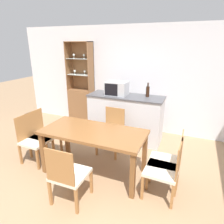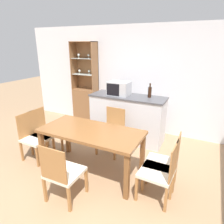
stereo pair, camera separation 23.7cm
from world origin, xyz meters
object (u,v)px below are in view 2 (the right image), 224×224
(dining_chair_side_left_near, at_px, (35,137))
(dining_chair_side_right_near, at_px, (160,172))
(dining_table, at_px, (91,135))
(wine_bottle, at_px, (150,92))
(display_cabinet, at_px, (86,99))
(dining_chair_side_left_far, at_px, (44,132))
(dining_chair_head_near, at_px, (63,173))
(microwave, at_px, (119,88))
(dining_chair_side_right_far, at_px, (164,163))
(dining_chair_head_far, at_px, (112,132))

(dining_chair_side_left_near, height_order, dining_chair_side_right_near, same)
(dining_chair_side_right_near, bearing_deg, dining_table, 86.84)
(dining_chair_side_left_near, distance_m, wine_bottle, 2.47)
(display_cabinet, distance_m, dining_chair_side_left_far, 1.86)
(dining_chair_side_left_near, height_order, wine_bottle, wine_bottle)
(dining_chair_head_near, relative_size, microwave, 1.94)
(dining_chair_head_near, distance_m, microwave, 2.29)
(display_cabinet, bearing_deg, wine_bottle, -13.02)
(display_cabinet, bearing_deg, dining_chair_side_right_far, -35.17)
(display_cabinet, relative_size, wine_bottle, 7.19)
(wine_bottle, bearing_deg, display_cabinet, 166.98)
(dining_chair_side_left_near, height_order, dining_chair_head_far, same)
(dining_chair_side_left_far, bearing_deg, display_cabinet, -171.85)
(dining_chair_head_near, bearing_deg, dining_chair_side_right_near, 26.56)
(dining_chair_side_left_near, xyz_separation_m, dining_chair_side_right_far, (2.39, 0.24, 0.00))
(display_cabinet, bearing_deg, dining_table, -54.26)
(display_cabinet, distance_m, dining_table, 2.42)
(dining_table, xyz_separation_m, dining_chair_side_left_near, (-1.20, -0.12, -0.24))
(dining_chair_side_left_far, bearing_deg, dining_chair_side_right_far, 91.52)
(dining_table, xyz_separation_m, wine_bottle, (0.52, 1.51, 0.47))
(dining_table, distance_m, dining_chair_side_left_near, 1.23)
(display_cabinet, xyz_separation_m, microwave, (1.26, -0.55, 0.54))
(dining_chair_side_left_far, distance_m, microwave, 1.82)
(dining_chair_side_right_near, height_order, dining_chair_side_left_far, same)
(wine_bottle, bearing_deg, dining_chair_side_left_near, -136.41)
(dining_chair_side_left_near, bearing_deg, wine_bottle, 135.17)
(dining_chair_side_right_near, bearing_deg, dining_chair_side_left_near, 92.63)
(dining_chair_side_right_far, bearing_deg, wine_bottle, 24.32)
(dining_chair_side_right_far, relative_size, dining_chair_head_far, 1.00)
(dining_chair_head_near, distance_m, dining_chair_head_far, 1.50)
(dining_table, relative_size, dining_chair_side_right_far, 1.88)
(dining_table, bearing_deg, dining_chair_side_right_far, 5.84)
(dining_chair_side_right_near, relative_size, microwave, 1.94)
(dining_chair_side_right_near, relative_size, dining_chair_head_far, 1.00)
(dining_chair_side_left_near, bearing_deg, dining_table, 97.28)
(dining_chair_side_right_near, bearing_deg, dining_chair_head_far, 56.52)
(dining_chair_side_right_near, xyz_separation_m, dining_chair_side_left_far, (-2.39, 0.25, 0.00))
(dining_chair_side_left_near, distance_m, dining_chair_head_far, 1.48)
(dining_chair_side_left_near, bearing_deg, display_cabinet, -172.55)
(display_cabinet, xyz_separation_m, dining_chair_side_right_far, (2.61, -1.84, -0.20))
(dining_table, bearing_deg, dining_chair_head_near, -89.92)
(dining_chair_side_right_far, bearing_deg, dining_chair_side_left_far, 88.33)
(dining_chair_head_far, bearing_deg, dining_chair_side_right_far, 154.51)
(dining_chair_head_far, relative_size, microwave, 1.94)
(display_cabinet, xyz_separation_m, dining_chair_side_left_near, (0.21, -2.08, -0.20))
(dining_chair_side_left_far, height_order, microwave, microwave)
(dining_chair_head_near, xyz_separation_m, dining_chair_side_left_far, (-1.20, 0.87, 0.00))
(dining_chair_side_left_far, xyz_separation_m, wine_bottle, (1.72, 1.39, 0.71))
(dining_chair_side_right_far, xyz_separation_m, dining_chair_side_left_far, (-2.39, -0.00, 0.00))
(dining_chair_side_left_near, bearing_deg, microwave, 147.30)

